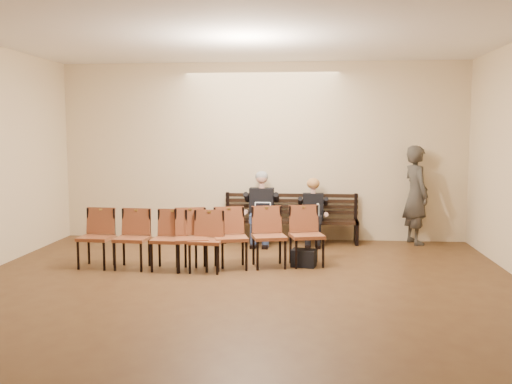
% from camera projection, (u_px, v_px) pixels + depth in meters
% --- Properties ---
extents(ground, '(10.00, 10.00, 0.00)m').
position_uv_depth(ground, '(226.00, 319.00, 6.53)').
color(ground, '#55391D').
rests_on(ground, ground).
extents(room_walls, '(8.02, 10.01, 3.51)m').
position_uv_depth(room_walls, '(234.00, 100.00, 7.04)').
color(room_walls, beige).
rests_on(room_walls, ground).
extents(bench, '(2.60, 0.90, 0.45)m').
position_uv_depth(bench, '(291.00, 231.00, 11.06)').
color(bench, black).
rests_on(bench, ground).
extents(seated_man, '(0.58, 0.80, 1.39)m').
position_uv_depth(seated_man, '(261.00, 208.00, 10.94)').
color(seated_man, black).
rests_on(seated_man, ground).
extents(seated_woman, '(0.49, 0.68, 1.14)m').
position_uv_depth(seated_woman, '(313.00, 215.00, 10.86)').
color(seated_woman, black).
rests_on(seated_woman, ground).
extents(laptop, '(0.34, 0.29, 0.22)m').
position_uv_depth(laptop, '(262.00, 216.00, 10.75)').
color(laptop, silver).
rests_on(laptop, bench).
extents(water_bottle, '(0.08, 0.08, 0.25)m').
position_uv_depth(water_bottle, '(318.00, 216.00, 10.65)').
color(water_bottle, silver).
rests_on(water_bottle, bench).
extents(bag, '(0.42, 0.33, 0.28)m').
position_uv_depth(bag, '(304.00, 258.00, 9.08)').
color(bag, black).
rests_on(bag, ground).
extents(passerby, '(0.73, 0.91, 2.17)m').
position_uv_depth(passerby, '(416.00, 188.00, 10.85)').
color(passerby, '#38342E').
rests_on(passerby, ground).
extents(chair_row_front, '(2.31, 0.64, 0.94)m').
position_uv_depth(chair_row_front, '(150.00, 240.00, 8.88)').
color(chair_row_front, brown).
rests_on(chair_row_front, ground).
extents(chair_row_back, '(2.40, 1.10, 0.96)m').
position_uv_depth(chair_row_back, '(250.00, 238.00, 8.97)').
color(chair_row_back, brown).
rests_on(chair_row_back, ground).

